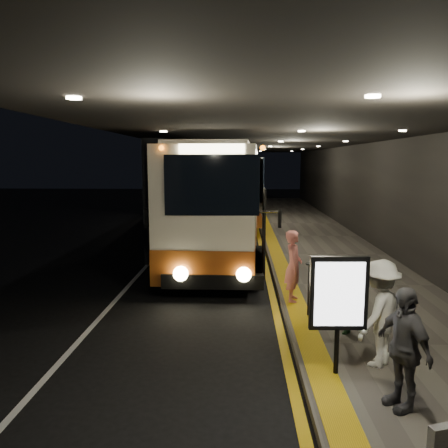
{
  "coord_description": "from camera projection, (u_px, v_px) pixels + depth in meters",
  "views": [
    {
      "loc": [
        1.49,
        -11.25,
        3.65
      ],
      "look_at": [
        0.96,
        2.08,
        1.7
      ],
      "focal_mm": 35.0,
      "sensor_mm": 36.0,
      "label": 1
    }
  ],
  "objects": [
    {
      "name": "ground",
      "position": [
        185.0,
        298.0,
        11.71
      ],
      "size": [
        90.0,
        90.0,
        0.0
      ],
      "primitive_type": "plane",
      "color": "black"
    },
    {
      "name": "lane_line_white",
      "position": [
        155.0,
        256.0,
        16.72
      ],
      "size": [
        0.12,
        50.0,
        0.01
      ],
      "primitive_type": "cube",
      "color": "silver",
      "rests_on": "ground"
    },
    {
      "name": "kerb_stripe_yellow",
      "position": [
        264.0,
        257.0,
        16.56
      ],
      "size": [
        0.18,
        50.0,
        0.01
      ],
      "primitive_type": "cube",
      "color": "gold",
      "rests_on": "ground"
    },
    {
      "name": "sidewalk",
      "position": [
        327.0,
        256.0,
        16.46
      ],
      "size": [
        4.5,
        50.0,
        0.15
      ],
      "primitive_type": "cube",
      "color": "#514C44",
      "rests_on": "ground"
    },
    {
      "name": "tactile_strip",
      "position": [
        277.0,
        253.0,
        16.52
      ],
      "size": [
        0.5,
        50.0,
        0.01
      ],
      "primitive_type": "cube",
      "color": "gold",
      "rests_on": "sidewalk"
    },
    {
      "name": "terminal_wall",
      "position": [
        392.0,
        178.0,
        15.95
      ],
      "size": [
        0.1,
        50.0,
        6.0
      ],
      "primitive_type": "cube",
      "color": "black",
      "rests_on": "ground"
    },
    {
      "name": "support_columns",
      "position": [
        157.0,
        202.0,
        15.41
      ],
      "size": [
        0.8,
        24.8,
        4.4
      ],
      "color": "black",
      "rests_on": "ground"
    },
    {
      "name": "canopy",
      "position": [
        269.0,
        134.0,
        15.89
      ],
      "size": [
        9.0,
        50.0,
        0.4
      ],
      "primitive_type": "cube",
      "color": "black",
      "rests_on": "support_columns"
    },
    {
      "name": "coach_main",
      "position": [
        223.0,
        204.0,
        17.21
      ],
      "size": [
        3.22,
        13.1,
        4.06
      ],
      "rotation": [
        0.0,
        0.0,
        -0.04
      ],
      "color": "beige",
      "rests_on": "ground"
    },
    {
      "name": "coach_second",
      "position": [
        235.0,
        192.0,
        26.64
      ],
      "size": [
        2.93,
        11.52,
        3.59
      ],
      "rotation": [
        0.0,
        0.0,
        0.05
      ],
      "color": "beige",
      "rests_on": "ground"
    },
    {
      "name": "passenger_boarding",
      "position": [
        293.0,
        266.0,
        10.86
      ],
      "size": [
        0.52,
        0.71,
        1.79
      ],
      "primitive_type": "imported",
      "rotation": [
        0.0,
        0.0,
        1.42
      ],
      "color": "#D66E64",
      "rests_on": "sidewalk"
    },
    {
      "name": "passenger_waiting_green",
      "position": [
        342.0,
        295.0,
        8.91
      ],
      "size": [
        0.6,
        0.83,
        1.54
      ],
      "primitive_type": "imported",
      "rotation": [
        0.0,
        0.0,
        -1.37
      ],
      "color": "#3E7040",
      "rests_on": "sidewalk"
    },
    {
      "name": "passenger_waiting_white",
      "position": [
        379.0,
        313.0,
        7.43
      ],
      "size": [
        1.21,
        1.25,
        1.84
      ],
      "primitive_type": "imported",
      "rotation": [
        0.0,
        0.0,
        -2.31
      ],
      "color": "white",
      "rests_on": "sidewalk"
    },
    {
      "name": "passenger_waiting_grey",
      "position": [
        403.0,
        348.0,
        6.12
      ],
      "size": [
        0.85,
        1.16,
        1.78
      ],
      "primitive_type": "imported",
      "rotation": [
        0.0,
        0.0,
        -1.23
      ],
      "color": "#444247",
      "rests_on": "sidewalk"
    },
    {
      "name": "bag_polka",
      "position": [
        440.0,
        440.0,
        5.24
      ],
      "size": [
        0.31,
        0.21,
        0.35
      ],
      "primitive_type": "cube",
      "rotation": [
        0.0,
        0.0,
        0.32
      ],
      "color": "black",
      "rests_on": "sidewalk"
    },
    {
      "name": "info_sign",
      "position": [
        339.0,
        295.0,
        7.03
      ],
      "size": [
        0.94,
        0.15,
        1.98
      ],
      "rotation": [
        0.0,
        0.0,
        0.04
      ],
      "color": "black",
      "rests_on": "sidewalk"
    },
    {
      "name": "stanchion_post",
      "position": [
        309.0,
        290.0,
        9.85
      ],
      "size": [
        0.05,
        0.05,
        1.2
      ],
      "primitive_type": "cylinder",
      "color": "black",
      "rests_on": "sidewalk"
    }
  ]
}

